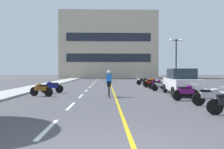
{
  "coord_description": "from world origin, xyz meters",
  "views": [
    {
      "loc": [
        -0.34,
        -4.13,
        1.64
      ],
      "look_at": [
        0.3,
        18.38,
        1.29
      ],
      "focal_mm": 34.38,
      "sensor_mm": 36.0,
      "label": 1
    }
  ],
  "objects_px": {
    "motorcycle_7": "(152,83)",
    "motorcycle_8": "(150,82)",
    "motorcycle_4": "(52,87)",
    "motorcycle_5": "(161,85)",
    "motorcycle_2": "(186,92)",
    "parked_car_near": "(181,82)",
    "motorcycle_1": "(211,96)",
    "street_lamp_mid": "(176,51)",
    "cyclist_rider": "(109,83)",
    "motorcycle_6": "(157,84)",
    "motorcycle_9": "(144,81)",
    "motorcycle_3": "(41,89)"
  },
  "relations": [
    {
      "from": "street_lamp_mid",
      "to": "motorcycle_8",
      "type": "bearing_deg",
      "value": 176.29
    },
    {
      "from": "motorcycle_5",
      "to": "motorcycle_8",
      "type": "xyz_separation_m",
      "value": [
        0.24,
        5.61,
        0.0
      ]
    },
    {
      "from": "parked_car_near",
      "to": "motorcycle_6",
      "type": "xyz_separation_m",
      "value": [
        -0.54,
        4.65,
        -0.44
      ]
    },
    {
      "from": "street_lamp_mid",
      "to": "motorcycle_2",
      "type": "distance_m",
      "value": 12.19
    },
    {
      "from": "street_lamp_mid",
      "to": "motorcycle_3",
      "type": "relative_size",
      "value": 3.1
    },
    {
      "from": "motorcycle_4",
      "to": "motorcycle_5",
      "type": "distance_m",
      "value": 8.81
    },
    {
      "from": "motorcycle_7",
      "to": "motorcycle_8",
      "type": "distance_m",
      "value": 2.01
    },
    {
      "from": "street_lamp_mid",
      "to": "motorcycle_2",
      "type": "xyz_separation_m",
      "value": [
        -3.15,
        -11.28,
        -3.37
      ]
    },
    {
      "from": "motorcycle_2",
      "to": "motorcycle_5",
      "type": "xyz_separation_m",
      "value": [
        0.06,
        5.86,
        0.0
      ]
    },
    {
      "from": "motorcycle_8",
      "to": "motorcycle_3",
      "type": "bearing_deg",
      "value": -134.18
    },
    {
      "from": "motorcycle_4",
      "to": "motorcycle_7",
      "type": "bearing_deg",
      "value": 30.56
    },
    {
      "from": "motorcycle_5",
      "to": "motorcycle_2",
      "type": "bearing_deg",
      "value": -90.59
    },
    {
      "from": "motorcycle_8",
      "to": "motorcycle_9",
      "type": "height_order",
      "value": "same"
    },
    {
      "from": "parked_car_near",
      "to": "motorcycle_4",
      "type": "xyz_separation_m",
      "value": [
        -9.36,
        1.38,
        -0.44
      ]
    },
    {
      "from": "motorcycle_1",
      "to": "motorcycle_8",
      "type": "xyz_separation_m",
      "value": [
        -0.11,
        13.48,
        0.0
      ]
    },
    {
      "from": "motorcycle_6",
      "to": "motorcycle_7",
      "type": "height_order",
      "value": "same"
    },
    {
      "from": "street_lamp_mid",
      "to": "motorcycle_7",
      "type": "distance_m",
      "value": 4.89
    },
    {
      "from": "motorcycle_5",
      "to": "motorcycle_3",
      "type": "bearing_deg",
      "value": -157.11
    },
    {
      "from": "motorcycle_6",
      "to": "cyclist_rider",
      "type": "height_order",
      "value": "cyclist_rider"
    },
    {
      "from": "motorcycle_7",
      "to": "cyclist_rider",
      "type": "relative_size",
      "value": 0.96
    },
    {
      "from": "motorcycle_3",
      "to": "motorcycle_4",
      "type": "relative_size",
      "value": 0.96
    },
    {
      "from": "motorcycle_1",
      "to": "motorcycle_3",
      "type": "xyz_separation_m",
      "value": [
        -9.18,
        4.15,
        0.0
      ]
    },
    {
      "from": "motorcycle_1",
      "to": "motorcycle_3",
      "type": "bearing_deg",
      "value": 155.69
    },
    {
      "from": "street_lamp_mid",
      "to": "motorcycle_5",
      "type": "height_order",
      "value": "street_lamp_mid"
    },
    {
      "from": "parked_car_near",
      "to": "motorcycle_8",
      "type": "distance_m",
      "value": 8.55
    },
    {
      "from": "motorcycle_8",
      "to": "motorcycle_9",
      "type": "bearing_deg",
      "value": 100.25
    },
    {
      "from": "street_lamp_mid",
      "to": "parked_car_near",
      "type": "height_order",
      "value": "street_lamp_mid"
    },
    {
      "from": "street_lamp_mid",
      "to": "motorcycle_9",
      "type": "bearing_deg",
      "value": 147.15
    },
    {
      "from": "street_lamp_mid",
      "to": "motorcycle_1",
      "type": "relative_size",
      "value": 3.0
    },
    {
      "from": "motorcycle_4",
      "to": "cyclist_rider",
      "type": "bearing_deg",
      "value": -30.38
    },
    {
      "from": "motorcycle_1",
      "to": "motorcycle_9",
      "type": "distance_m",
      "value": 15.36
    },
    {
      "from": "motorcycle_2",
      "to": "parked_car_near",
      "type": "bearing_deg",
      "value": 75.74
    },
    {
      "from": "motorcycle_8",
      "to": "motorcycle_1",
      "type": "bearing_deg",
      "value": -89.52
    },
    {
      "from": "street_lamp_mid",
      "to": "motorcycle_2",
      "type": "bearing_deg",
      "value": -105.61
    },
    {
      "from": "motorcycle_2",
      "to": "motorcycle_7",
      "type": "relative_size",
      "value": 0.98
    },
    {
      "from": "motorcycle_4",
      "to": "motorcycle_1",
      "type": "bearing_deg",
      "value": -35.04
    },
    {
      "from": "motorcycle_3",
      "to": "motorcycle_9",
      "type": "bearing_deg",
      "value": 52.08
    },
    {
      "from": "parked_car_near",
      "to": "motorcycle_3",
      "type": "height_order",
      "value": "parked_car_near"
    },
    {
      "from": "motorcycle_1",
      "to": "motorcycle_7",
      "type": "xyz_separation_m",
      "value": [
        -0.31,
        11.48,
        0.0
      ]
    },
    {
      "from": "motorcycle_6",
      "to": "motorcycle_7",
      "type": "xyz_separation_m",
      "value": [
        -0.1,
        1.88,
        0.0
      ]
    },
    {
      "from": "street_lamp_mid",
      "to": "motorcycle_4",
      "type": "height_order",
      "value": "street_lamp_mid"
    },
    {
      "from": "motorcycle_3",
      "to": "cyclist_rider",
      "type": "relative_size",
      "value": 0.93
    },
    {
      "from": "motorcycle_7",
      "to": "motorcycle_8",
      "type": "height_order",
      "value": "same"
    },
    {
      "from": "motorcycle_1",
      "to": "motorcycle_8",
      "type": "relative_size",
      "value": 1.02
    },
    {
      "from": "motorcycle_6",
      "to": "cyclist_rider",
      "type": "xyz_separation_m",
      "value": [
        -4.54,
        -5.78,
        0.41
      ]
    },
    {
      "from": "motorcycle_2",
      "to": "motorcycle_7",
      "type": "xyz_separation_m",
      "value": [
        0.1,
        9.47,
        0.0
      ]
    },
    {
      "from": "motorcycle_9",
      "to": "motorcycle_6",
      "type": "bearing_deg",
      "value": -87.62
    },
    {
      "from": "motorcycle_1",
      "to": "motorcycle_9",
      "type": "bearing_deg",
      "value": 91.68
    },
    {
      "from": "motorcycle_2",
      "to": "motorcycle_8",
      "type": "distance_m",
      "value": 11.47
    },
    {
      "from": "motorcycle_7",
      "to": "cyclist_rider",
      "type": "height_order",
      "value": "cyclist_rider"
    }
  ]
}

